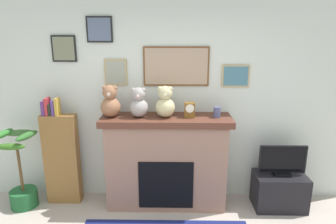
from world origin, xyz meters
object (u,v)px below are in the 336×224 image
object	(u,v)px
television	(282,161)
teddy_bear_tan	(165,103)
fireplace	(166,161)
mantel_clock	(190,110)
potted_plant	(21,180)
teddy_bear_brown	(110,103)
bookshelf	(62,157)
teddy_bear_cream	(139,104)
candle_jar	(217,112)
tv_stand	(279,191)

from	to	relation	value
television	teddy_bear_tan	size ratio (longest dim) A/B	1.52
fireplace	mantel_clock	world-z (taller)	mantel_clock
mantel_clock	television	bearing A→B (deg)	-2.37
fireplace	television	xyz separation A→B (m)	(1.46, -0.07, 0.04)
potted_plant	teddy_bear_brown	world-z (taller)	teddy_bear_brown
bookshelf	teddy_bear_brown	bearing A→B (deg)	-4.29
teddy_bear_cream	teddy_bear_tan	size ratio (longest dim) A/B	0.95
mantel_clock	teddy_bear_cream	bearing A→B (deg)	179.92
bookshelf	candle_jar	bearing A→B (deg)	-1.47
bookshelf	teddy_bear_brown	size ratio (longest dim) A/B	3.61
potted_plant	teddy_bear_brown	distance (m)	1.56
teddy_bear_cream	potted_plant	bearing A→B (deg)	-176.72
tv_stand	teddy_bear_tan	world-z (taller)	teddy_bear_tan
bookshelf	teddy_bear_cream	world-z (taller)	teddy_bear_cream
bookshelf	tv_stand	distance (m)	2.87
mantel_clock	bookshelf	bearing A→B (deg)	178.18
tv_stand	mantel_clock	world-z (taller)	mantel_clock
television	candle_jar	distance (m)	1.05
television	teddy_bear_tan	bearing A→B (deg)	178.07
bookshelf	television	size ratio (longest dim) A/B	2.43
teddy_bear_tan	mantel_clock	bearing A→B (deg)	-0.17
candle_jar	teddy_bear_cream	distance (m)	0.96
tv_stand	candle_jar	world-z (taller)	candle_jar
teddy_bear_brown	mantel_clock	bearing A→B (deg)	-0.05
fireplace	bookshelf	xyz separation A→B (m)	(-1.37, 0.03, 0.03)
candle_jar	teddy_bear_brown	bearing A→B (deg)	-179.98
bookshelf	potted_plant	distance (m)	0.58
teddy_bear_brown	teddy_bear_tan	size ratio (longest dim) A/B	1.02
mantel_clock	teddy_bear_brown	xyz separation A→B (m)	(-0.97, 0.00, 0.09)
tv_stand	potted_plant	bearing A→B (deg)	-179.32
mantel_clock	fireplace	bearing A→B (deg)	176.19
mantel_clock	teddy_bear_tan	size ratio (longest dim) A/B	0.47
fireplace	tv_stand	bearing A→B (deg)	-2.60
bookshelf	mantel_clock	xyz separation A→B (m)	(1.66, -0.05, 0.66)
potted_plant	mantel_clock	xyz separation A→B (m)	(2.16, 0.09, 0.92)
television	candle_jar	bearing A→B (deg)	176.59
television	teddy_bear_cream	world-z (taller)	teddy_bear_cream
teddy_bear_brown	teddy_bear_cream	bearing A→B (deg)	0.01
teddy_bear_cream	fireplace	bearing A→B (deg)	3.10
bookshelf	television	bearing A→B (deg)	-2.05
teddy_bear_tan	candle_jar	bearing A→B (deg)	0.04
television	bookshelf	bearing A→B (deg)	177.95
fireplace	mantel_clock	bearing A→B (deg)	-3.81
teddy_bear_brown	teddy_bear_cream	distance (m)	0.35
potted_plant	bookshelf	bearing A→B (deg)	15.73
bookshelf	mantel_clock	bearing A→B (deg)	-1.82
candle_jar	teddy_bear_cream	world-z (taller)	teddy_bear_cream
bookshelf	teddy_bear_tan	world-z (taller)	teddy_bear_tan
tv_stand	teddy_bear_cream	bearing A→B (deg)	178.46
bookshelf	television	distance (m)	2.84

